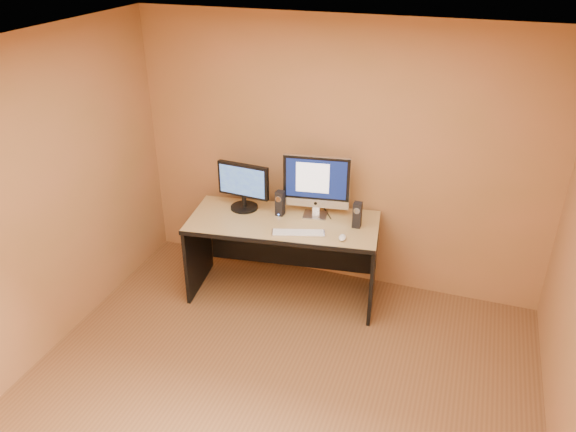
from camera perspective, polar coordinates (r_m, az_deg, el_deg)
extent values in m
plane|color=brown|center=(4.49, -2.34, -19.15)|extent=(4.00, 4.00, 0.00)
plane|color=white|center=(3.15, -3.27, 15.29)|extent=(4.00, 4.00, 0.00)
cube|color=silver|center=(4.99, 1.03, -1.72)|extent=(0.49, 0.26, 0.02)
ellipsoid|color=white|center=(4.92, 5.54, -2.19)|extent=(0.08, 0.12, 0.04)
cylinder|color=black|center=(5.35, 4.01, 0.30)|extent=(0.14, 0.21, 0.01)
cylinder|color=black|center=(5.40, 2.80, 0.60)|extent=(0.03, 0.20, 0.01)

